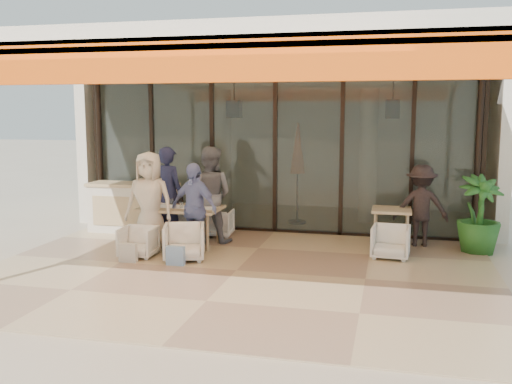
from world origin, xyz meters
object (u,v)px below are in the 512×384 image
at_px(chair_near_right, 184,241).
at_px(chair_far_left, 178,218).
at_px(chair_far_right, 218,222).
at_px(chair_near_left, 138,241).
at_px(diner_grey, 210,195).
at_px(host_counter, 133,208).
at_px(side_table, 391,214).
at_px(diner_periwinkle, 194,209).
at_px(diner_cream, 149,202).
at_px(potted_palm, 479,214).
at_px(diner_navy, 169,194).
at_px(side_chair, 391,240).
at_px(standing_woman, 421,206).
at_px(dining_table, 181,210).

bearing_deg(chair_near_right, chair_far_left, 96.12).
height_order(chair_far_right, chair_near_left, chair_far_right).
distance_m(chair_far_right, diner_grey, 0.80).
distance_m(host_counter, side_table, 5.20).
bearing_deg(diner_periwinkle, diner_cream, -161.93).
relative_size(chair_far_right, potted_palm, 0.43).
height_order(diner_navy, diner_periwinkle, diner_navy).
distance_m(chair_near_left, diner_cream, 0.78).
height_order(side_chair, standing_woman, standing_woman).
bearing_deg(chair_near_right, dining_table, 96.27).
height_order(chair_near_left, diner_grey, diner_grey).
bearing_deg(diner_navy, potted_palm, -159.28).
relative_size(host_counter, dining_table, 1.23).
distance_m(chair_far_left, side_chair, 4.34).
relative_size(chair_near_right, diner_navy, 0.38).
bearing_deg(chair_far_right, diner_navy, 25.86).
xyz_separation_m(host_counter, standing_woman, (5.73, 0.12, 0.24)).
bearing_deg(chair_far_right, chair_near_right, 85.09).
height_order(chair_near_left, side_table, side_table).
relative_size(chair_near_right, diner_periwinkle, 0.43).
height_order(host_counter, chair_far_right, host_counter).
xyz_separation_m(host_counter, chair_near_right, (1.81, -1.84, -0.19)).
xyz_separation_m(chair_far_right, potted_palm, (4.90, -0.19, 0.40)).
height_order(dining_table, side_table, dining_table).
bearing_deg(diner_grey, chair_near_right, 92.88).
bearing_deg(side_chair, chair_near_right, -160.23).
height_order(chair_far_left, side_chair, chair_far_left).
height_order(chair_far_left, side_table, side_table).
bearing_deg(dining_table, chair_near_left, -113.43).
bearing_deg(standing_woman, host_counter, -0.95).
distance_m(host_counter, diner_grey, 1.90).
bearing_deg(standing_woman, side_table, 25.73).
bearing_deg(diner_grey, host_counter, -10.74).
xyz_separation_m(chair_near_right, diner_navy, (-0.84, 1.40, 0.57)).
xyz_separation_m(side_table, standing_woman, (0.53, 0.28, 0.13)).
xyz_separation_m(diner_navy, standing_woman, (4.76, 0.56, -0.15)).
xyz_separation_m(chair_far_right, standing_woman, (3.92, 0.06, 0.47)).
relative_size(host_counter, side_chair, 2.89).
bearing_deg(diner_navy, host_counter, -6.74).
distance_m(chair_far_left, diner_cream, 1.50).
bearing_deg(chair_near_left, diner_navy, 87.19).
bearing_deg(chair_far_right, chair_near_left, 61.24).
height_order(chair_far_left, chair_near_left, chair_far_left).
height_order(chair_far_left, diner_cream, diner_cream).
bearing_deg(chair_near_right, standing_woman, 8.84).
height_order(chair_far_right, potted_palm, potted_palm).
height_order(chair_far_right, diner_navy, diner_navy).
bearing_deg(chair_near_left, chair_near_right, -2.81).
height_order(diner_navy, side_table, diner_navy).
relative_size(chair_far_right, diner_periwinkle, 0.37).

